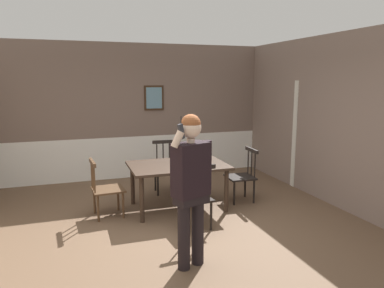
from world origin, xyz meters
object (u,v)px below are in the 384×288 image
object	(u,v)px
chair_by_doorway	(105,188)
chair_at_table_head	(242,176)
chair_near_window	(196,198)
person_figure	(191,180)
dining_table	(178,169)
chair_opposite_corner	(165,168)

from	to	relation	value
chair_by_doorway	chair_at_table_head	distance (m)	2.35
chair_near_window	chair_by_doorway	xyz separation A→B (m)	(-1.17, 0.93, -0.02)
chair_near_window	person_figure	size ratio (longest dim) A/B	0.55
dining_table	chair_opposite_corner	distance (m)	0.94
chair_opposite_corner	chair_at_table_head	bearing A→B (deg)	146.42
chair_opposite_corner	chair_near_window	bearing A→B (deg)	94.52
dining_table	chair_opposite_corner	size ratio (longest dim) A/B	1.62
chair_near_window	chair_opposite_corner	xyz separation A→B (m)	(0.02, 1.83, -0.00)
chair_near_window	chair_at_table_head	xyz separation A→B (m)	(1.18, 0.90, -0.01)
dining_table	chair_by_doorway	distance (m)	1.19
chair_by_doorway	dining_table	bearing A→B (deg)	85.39
dining_table	person_figure	world-z (taller)	person_figure
chair_opposite_corner	chair_by_doorway	bearing A→B (deg)	42.49
chair_near_window	chair_at_table_head	distance (m)	1.49
dining_table	chair_by_doorway	bearing A→B (deg)	179.60
dining_table	chair_opposite_corner	bearing A→B (deg)	89.25
dining_table	chair_near_window	world-z (taller)	chair_near_window
chair_by_doorway	chair_at_table_head	xyz separation A→B (m)	(2.35, -0.02, 0.01)
chair_by_doorway	person_figure	world-z (taller)	person_figure
dining_table	chair_at_table_head	bearing A→B (deg)	-0.64
chair_near_window	chair_at_table_head	world-z (taller)	chair_near_window
dining_table	person_figure	distance (m)	1.97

